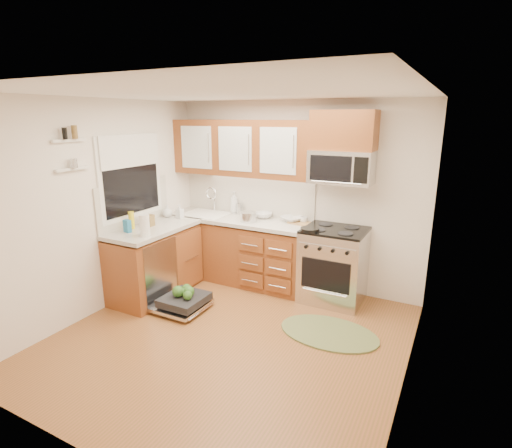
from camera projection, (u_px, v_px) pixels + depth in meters
The scene contains 38 objects.
floor at pixel (229, 339), 4.26m from camera, with size 3.50×3.50×0.00m, color brown.
ceiling at pixel (225, 93), 3.60m from camera, with size 3.50×3.50×0.00m, color white.
wall_back at pixel (295, 196), 5.43m from camera, with size 3.50×0.04×2.50m, color silver.
wall_front at pixel (77, 294), 2.43m from camera, with size 3.50×0.04×2.50m, color silver.
wall_left at pixel (101, 208), 4.71m from camera, with size 0.04×3.50×2.50m, color silver.
wall_right at pixel (416, 253), 3.15m from camera, with size 0.04×3.50×2.50m, color silver.
base_cabinet_back at pixel (238, 251), 5.71m from camera, with size 2.05×0.60×0.85m, color brown.
base_cabinet_left at pixel (155, 263), 5.24m from camera, with size 0.60×1.25×0.85m, color brown.
countertop_back at pixel (238, 219), 5.58m from camera, with size 2.07×0.64×0.05m, color beige.
countertop_left at pixel (154, 229), 5.12m from camera, with size 0.64×1.27×0.05m, color beige.
backsplash_back at pixel (248, 194), 5.75m from camera, with size 2.05×0.02×0.57m, color beige.
backsplash_left at pixel (134, 203), 5.17m from camera, with size 0.02×1.25×0.57m, color beige.
upper_cabinets at pixel (242, 148), 5.44m from camera, with size 2.05×0.35×0.75m, color brown, non-canonical shape.
cabinet_over_mw at pixel (344, 130), 4.74m from camera, with size 0.76×0.35×0.47m, color brown.
range at pixel (333, 265), 5.05m from camera, with size 0.76×0.64×0.95m, color silver, non-canonical shape.
microwave at pixel (341, 167), 4.83m from camera, with size 0.76×0.38×0.40m, color silver, non-canonical shape.
sink at pixel (206, 222), 5.82m from camera, with size 0.62×0.50×0.26m, color white, non-canonical shape.
dishwasher at pixel (182, 302), 4.87m from camera, with size 0.70×0.60×0.20m, color silver, non-canonical shape.
window at pixel (131, 177), 5.06m from camera, with size 0.03×1.05×1.05m, color white, non-canonical shape.
window_blind at pixel (130, 151), 4.96m from camera, with size 0.02×0.96×0.40m, color white.
shelf_upper at pixel (69, 140), 4.19m from camera, with size 0.04×0.40×0.03m, color white.
shelf_lower at pixel (72, 169), 4.27m from camera, with size 0.04×0.40×0.03m, color white.
rug at pixel (329, 333), 4.35m from camera, with size 1.09×0.71×0.02m, color olive, non-canonical shape.
skillet at pixel (310, 230), 4.82m from camera, with size 0.23×0.23×0.04m, color black.
stock_pot at pixel (248, 217), 5.35m from camera, with size 0.22×0.22×0.13m, color silver.
cutting_board at pixel (301, 223), 5.26m from camera, with size 0.31×0.20×0.02m, color #A2774A.
canister at pixel (240, 209), 5.77m from camera, with size 0.10×0.10×0.15m, color silver.
paper_towel_roll at pixel (145, 225), 4.69m from camera, with size 0.12×0.12×0.26m, color white.
mustard_bottle at pixel (132, 220), 5.00m from camera, with size 0.07×0.07×0.22m, color yellow.
red_bottle at pixel (144, 226), 4.68m from camera, with size 0.07×0.07×0.25m, color red.
wooden_box at pixel (148, 220), 5.15m from camera, with size 0.14×0.10×0.14m, color brown.
blue_carton at pixel (127, 226), 4.86m from camera, with size 0.10×0.06×0.15m, color teal.
bowl_a at pixel (292, 219), 5.36m from camera, with size 0.29×0.29×0.07m, color #999999.
bowl_b at pixel (263, 215), 5.55m from camera, with size 0.24×0.24×0.08m, color #999999.
cup at pixel (304, 220), 5.28m from camera, with size 0.11×0.11×0.09m, color #999999.
soap_bottle_a at pixel (234, 202), 5.82m from camera, with size 0.12×0.12×0.31m, color #999999.
soap_bottle_b at pixel (180, 211), 5.53m from camera, with size 0.09×0.09×0.19m, color #999999.
soap_bottle_c at pixel (167, 211), 5.59m from camera, with size 0.13×0.13×0.17m, color #999999.
Camera 1 is at (2.01, -3.23, 2.30)m, focal length 28.00 mm.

